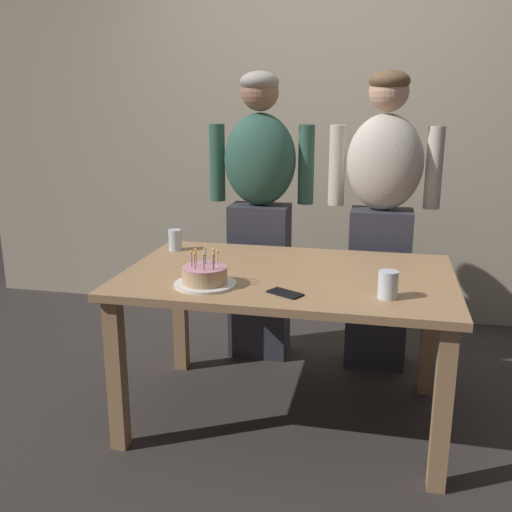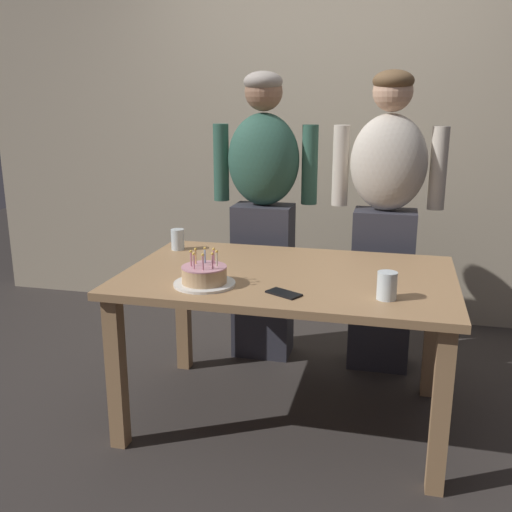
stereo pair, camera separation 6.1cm
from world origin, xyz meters
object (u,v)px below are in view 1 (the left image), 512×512
at_px(cell_phone, 285,293).
at_px(birthday_cake, 205,277).
at_px(person_woman_cardigan, 382,218).
at_px(water_glass_near, 175,240).
at_px(person_man_bearded, 260,213).
at_px(water_glass_far, 388,285).

bearing_deg(cell_phone, birthday_cake, -157.56).
bearing_deg(person_woman_cardigan, water_glass_near, 22.25).
relative_size(cell_phone, person_man_bearded, 0.09).
xyz_separation_m(birthday_cake, water_glass_far, (0.76, 0.00, 0.02)).
relative_size(cell_phone, person_woman_cardigan, 0.09).
distance_m(water_glass_far, person_woman_cardigan, 0.98).
height_order(birthday_cake, person_woman_cardigan, person_woman_cardigan).
height_order(water_glass_near, person_man_bearded, person_man_bearded).
bearing_deg(person_man_bearded, water_glass_near, 49.93).
xyz_separation_m(water_glass_near, person_man_bearded, (0.36, 0.43, 0.08)).
bearing_deg(water_glass_near, cell_phone, -40.45).
height_order(water_glass_near, water_glass_far, water_glass_far).
bearing_deg(person_woman_cardigan, person_man_bearded, 0.00).
relative_size(birthday_cake, water_glass_near, 2.42).
xyz_separation_m(water_glass_far, cell_phone, (-0.41, -0.04, -0.05)).
distance_m(birthday_cake, water_glass_far, 0.76).
distance_m(cell_phone, person_woman_cardigan, 1.09).
height_order(water_glass_far, person_man_bearded, person_man_bearded).
distance_m(cell_phone, person_man_bearded, 1.08).
xyz_separation_m(water_glass_near, cell_phone, (0.69, -0.59, -0.05)).
distance_m(water_glass_far, cell_phone, 0.41).
bearing_deg(water_glass_near, person_man_bearded, 49.93).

